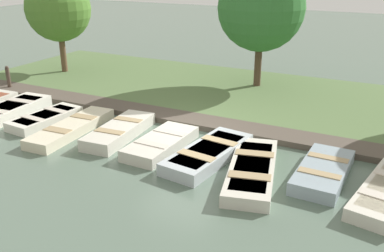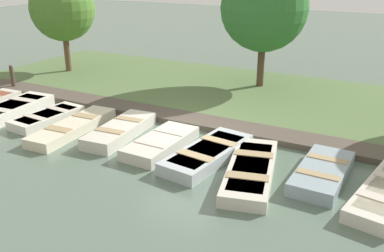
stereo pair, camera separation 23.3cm
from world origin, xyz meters
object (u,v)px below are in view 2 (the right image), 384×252
object	(u,v)px
rowboat_2	(47,117)
park_tree_left	(264,8)
rowboat_6	(208,154)
mooring_post_near	(12,78)
rowboat_8	(322,172)
rowboat_7	(251,170)
rowboat_3	(73,127)
rowboat_1	(11,110)
rowboat_4	(120,130)
rowboat_5	(161,143)
park_tree_far_left	(62,9)

from	to	relation	value
rowboat_2	park_tree_left	xyz separation A→B (m)	(-7.39, 5.28, 3.36)
rowboat_6	park_tree_left	bearing A→B (deg)	-164.46
mooring_post_near	park_tree_left	world-z (taller)	park_tree_left
rowboat_8	rowboat_2	bearing A→B (deg)	-86.86
rowboat_7	rowboat_6	bearing A→B (deg)	-118.18
rowboat_3	mooring_post_near	distance (m)	6.26
rowboat_2	rowboat_3	world-z (taller)	rowboat_3
rowboat_8	rowboat_6	bearing A→B (deg)	-81.83
rowboat_1	mooring_post_near	distance (m)	3.48
rowboat_2	park_tree_left	world-z (taller)	park_tree_left
rowboat_2	rowboat_3	distance (m)	1.48
rowboat_1	rowboat_6	xyz separation A→B (m)	(-0.00, 8.08, -0.03)
rowboat_2	mooring_post_near	size ratio (longest dim) A/B	2.38
rowboat_6	park_tree_left	size ratio (longest dim) A/B	0.63
rowboat_8	park_tree_left	xyz separation A→B (m)	(-7.12, -4.27, 3.34)
rowboat_6	rowboat_8	size ratio (longest dim) A/B	1.22
rowboat_4	rowboat_5	bearing A→B (deg)	78.00
rowboat_6	rowboat_7	world-z (taller)	rowboat_6
rowboat_4	rowboat_2	bearing A→B (deg)	-91.76
rowboat_3	rowboat_4	size ratio (longest dim) A/B	1.17
mooring_post_near	rowboat_1	bearing A→B (deg)	47.98
rowboat_4	rowboat_6	xyz separation A→B (m)	(0.25, 3.30, -0.02)
rowboat_6	rowboat_5	bearing A→B (deg)	-83.98
rowboat_5	park_tree_far_left	world-z (taller)	park_tree_far_left
rowboat_7	mooring_post_near	xyz separation A→B (m)	(-2.69, -12.10, 0.39)
rowboat_2	rowboat_7	distance (m)	7.84
rowboat_6	rowboat_7	xyz separation A→B (m)	(0.37, 1.45, -0.01)
rowboat_4	rowboat_5	world-z (taller)	rowboat_4
rowboat_1	park_tree_left	bearing A→B (deg)	132.90
rowboat_8	mooring_post_near	size ratio (longest dim) A/B	2.46
rowboat_1	rowboat_4	distance (m)	4.79
rowboat_8	rowboat_7	bearing A→B (deg)	-65.06
rowboat_8	mooring_post_near	distance (m)	13.96
rowboat_7	park_tree_far_left	world-z (taller)	park_tree_far_left
rowboat_4	park_tree_far_left	distance (m)	9.46
rowboat_2	park_tree_far_left	distance (m)	7.52
rowboat_7	mooring_post_near	world-z (taller)	mooring_post_near
rowboat_5	park_tree_left	distance (m)	8.19
rowboat_4	rowboat_7	size ratio (longest dim) A/B	0.82
rowboat_6	mooring_post_near	distance (m)	10.91
rowboat_6	rowboat_8	xyz separation A→B (m)	(-0.37, 3.16, -0.00)
rowboat_4	mooring_post_near	xyz separation A→B (m)	(-2.07, -7.36, 0.37)
rowboat_3	rowboat_7	world-z (taller)	rowboat_7
rowboat_4	rowboat_8	bearing A→B (deg)	86.42
rowboat_4	rowboat_3	bearing A→B (deg)	-79.75
rowboat_7	rowboat_8	world-z (taller)	rowboat_8
mooring_post_near	rowboat_4	bearing A→B (deg)	74.31
rowboat_1	park_tree_far_left	distance (m)	6.80
rowboat_3	mooring_post_near	world-z (taller)	mooring_post_near
park_tree_far_left	rowboat_6	bearing A→B (deg)	61.90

